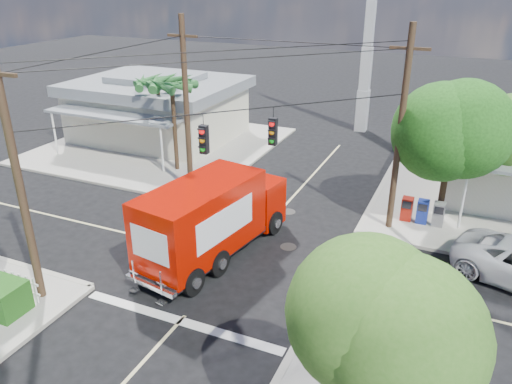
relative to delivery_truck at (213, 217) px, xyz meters
The scene contains 12 objects.
ground 1.99m from the delivery_truck, ahead, with size 120.00×120.00×0.00m, color black.
sidewalk_nw 14.77m from the delivery_truck, 132.18° to the left, with size 14.12×14.12×0.14m.
road_markings 2.47m from the delivery_truck, 55.25° to the right, with size 32.00×32.00×0.01m.
building_nw 16.61m from the delivery_truck, 131.38° to the left, with size 10.80×10.20×4.30m.
radio_tower 20.44m from the delivery_truck, 85.64° to the left, with size 0.80×0.80×17.00m.
tree_ne_front 11.08m from the delivery_truck, 39.36° to the left, with size 4.21×4.14×6.66m.
tree_se 11.07m from the delivery_truck, 42.05° to the right, with size 3.67×3.54×5.62m.
palm_nw_front 10.45m from the delivery_truck, 130.82° to the left, with size 3.01×3.08×5.59m.
palm_nw_back 12.71m from the delivery_truck, 133.29° to the left, with size 3.01×3.08×5.19m.
utility_poles 3.42m from the delivery_truck, 109.26° to the left, with size 12.00×10.68×9.00m.
vending_boxes 9.80m from the delivery_truck, 39.47° to the left, with size 1.90×0.50×1.10m.
delivery_truck is the anchor object (origin of this frame).
Camera 1 is at (7.82, -15.67, 10.75)m, focal length 35.00 mm.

